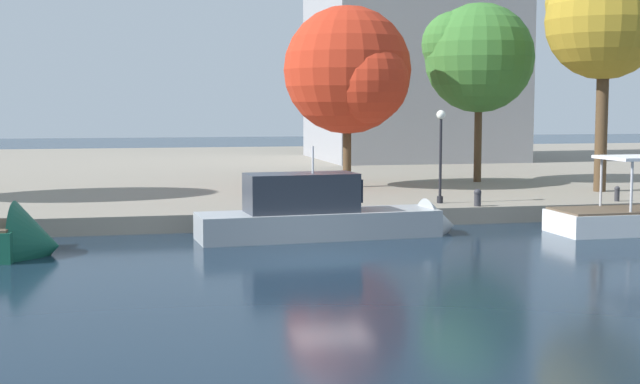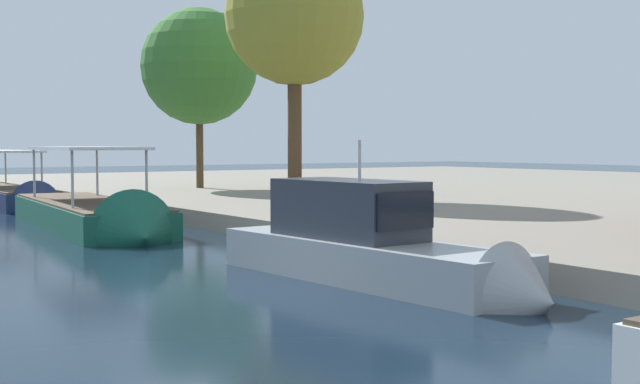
# 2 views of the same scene
# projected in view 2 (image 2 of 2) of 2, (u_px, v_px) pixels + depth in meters

# --- Properties ---
(ground_plane) EXTENTS (220.00, 220.00, 0.00)m
(ground_plane) POSITION_uv_depth(u_px,v_px,m) (174.00, 296.00, 18.40)
(ground_plane) COLOR #142333
(tour_boat_0) EXTENTS (13.62, 3.16, 4.00)m
(tour_boat_0) POSITION_uv_depth(u_px,v_px,m) (7.00, 199.00, 45.19)
(tour_boat_0) COLOR navy
(tour_boat_0) RESTS_ON ground_plane
(tour_boat_1) EXTENTS (14.61, 4.52, 4.42)m
(tour_boat_1) POSITION_uv_depth(u_px,v_px,m) (94.00, 218.00, 32.83)
(tour_boat_1) COLOR #14513D
(tour_boat_1) RESTS_ON ground_plane
(motor_yacht_2) EXTENTS (10.12, 2.94, 4.25)m
(motor_yacht_2) POSITION_uv_depth(u_px,v_px,m) (378.00, 257.00, 20.12)
(motor_yacht_2) COLOR #9EA3A8
(motor_yacht_2) RESTS_ON ground_plane
(tree_1) EXTENTS (6.90, 6.90, 12.42)m
(tree_1) POSITION_uv_depth(u_px,v_px,m) (299.00, 18.00, 41.97)
(tree_1) COLOR #4C3823
(tree_1) RESTS_ON dock_promenade
(tree_2) EXTENTS (6.98, 7.58, 10.77)m
(tree_2) POSITION_uv_depth(u_px,v_px,m) (204.00, 62.00, 50.92)
(tree_2) COLOR #4C3823
(tree_2) RESTS_ON dock_promenade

